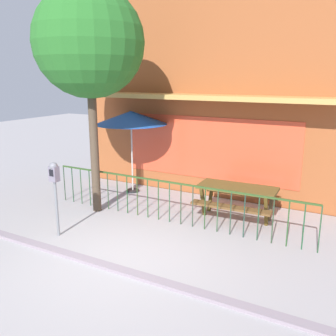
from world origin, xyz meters
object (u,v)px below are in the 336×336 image
object	(u,v)px
picnic_table_left	(237,193)
patio_umbrella	(131,118)
street_tree	(89,43)
parking_meter_near	(54,180)

from	to	relation	value
picnic_table_left	patio_umbrella	size ratio (longest dim) A/B	0.80
patio_umbrella	street_tree	bearing A→B (deg)	-87.20
picnic_table_left	patio_umbrella	xyz separation A→B (m)	(-3.29, 0.53, 1.52)
picnic_table_left	parking_meter_near	xyz separation A→B (m)	(-2.97, -2.74, 0.61)
patio_umbrella	parking_meter_near	size ratio (longest dim) A/B	1.47
picnic_table_left	street_tree	size ratio (longest dim) A/B	0.35
patio_umbrella	parking_meter_near	world-z (taller)	patio_umbrella
street_tree	picnic_table_left	bearing A→B (deg)	20.25
patio_umbrella	parking_meter_near	bearing A→B (deg)	-84.45
street_tree	parking_meter_near	bearing A→B (deg)	-81.45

